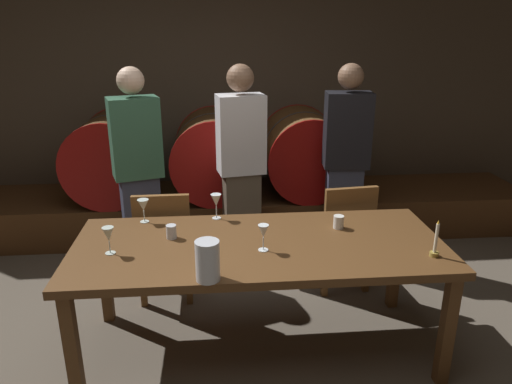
% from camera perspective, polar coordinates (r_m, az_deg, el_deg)
% --- Properties ---
extents(ground_plane, '(9.12, 9.12, 0.00)m').
position_cam_1_polar(ground_plane, '(3.16, -4.77, -20.02)').
color(ground_plane, brown).
extents(back_wall, '(7.02, 0.24, 2.61)m').
position_cam_1_polar(back_wall, '(5.17, -5.41, 11.53)').
color(back_wall, '#473A2D').
rests_on(back_wall, ground).
extents(barrel_shelf, '(6.32, 0.90, 0.40)m').
position_cam_1_polar(barrel_shelf, '(4.91, -5.02, -2.26)').
color(barrel_shelf, '#4C2D16').
rests_on(barrel_shelf, ground).
extents(wine_barrel_left, '(0.81, 0.89, 0.81)m').
position_cam_1_polar(wine_barrel_left, '(4.83, -16.59, 4.10)').
color(wine_barrel_left, '#513319').
rests_on(wine_barrel_left, barrel_shelf).
extents(wine_barrel_center, '(0.81, 0.89, 0.81)m').
position_cam_1_polar(wine_barrel_center, '(4.73, -4.97, 4.52)').
color(wine_barrel_center, '#513319').
rests_on(wine_barrel_center, barrel_shelf).
extents(wine_barrel_right, '(0.81, 0.89, 0.81)m').
position_cam_1_polar(wine_barrel_right, '(4.80, 5.67, 4.75)').
color(wine_barrel_right, brown).
rests_on(wine_barrel_right, barrel_shelf).
extents(dining_table, '(2.24, 0.94, 0.75)m').
position_cam_1_polar(dining_table, '(2.94, 0.36, -7.27)').
color(dining_table, brown).
rests_on(dining_table, ground).
extents(chair_left, '(0.40, 0.40, 0.88)m').
position_cam_1_polar(chair_left, '(3.63, -10.83, -5.63)').
color(chair_left, brown).
rests_on(chair_left, ground).
extents(chair_right, '(0.44, 0.44, 0.88)m').
position_cam_1_polar(chair_right, '(3.78, 10.41, -4.62)').
color(chair_right, brown).
rests_on(chair_right, ground).
extents(guest_left, '(0.43, 0.34, 1.71)m').
position_cam_1_polar(guest_left, '(3.98, -13.84, 2.33)').
color(guest_left, '#33384C').
rests_on(guest_left, ground).
extents(guest_center, '(0.41, 0.30, 1.71)m').
position_cam_1_polar(guest_center, '(4.02, -1.78, 3.18)').
color(guest_center, brown).
rests_on(guest_center, ground).
extents(guest_right, '(0.40, 0.27, 1.71)m').
position_cam_1_polar(guest_right, '(4.20, 10.59, 3.51)').
color(guest_right, '#33384C').
rests_on(guest_right, ground).
extents(candle_center, '(0.05, 0.05, 0.22)m').
position_cam_1_polar(candle_center, '(2.91, 20.55, -6.03)').
color(candle_center, olive).
rests_on(candle_center, dining_table).
extents(pitcher, '(0.13, 0.13, 0.22)m').
position_cam_1_polar(pitcher, '(2.48, -5.78, -8.14)').
color(pitcher, silver).
rests_on(pitcher, dining_table).
extents(wine_glass_far_left, '(0.07, 0.07, 0.16)m').
position_cam_1_polar(wine_glass_far_left, '(2.86, -17.16, -4.92)').
color(wine_glass_far_left, silver).
rests_on(wine_glass_far_left, dining_table).
extents(wine_glass_center_left, '(0.08, 0.08, 0.16)m').
position_cam_1_polar(wine_glass_center_left, '(3.25, -13.27, -1.61)').
color(wine_glass_center_left, silver).
rests_on(wine_glass_center_left, dining_table).
extents(wine_glass_center_right, '(0.07, 0.07, 0.17)m').
position_cam_1_polar(wine_glass_center_right, '(3.23, -4.78, -1.07)').
color(wine_glass_center_right, white).
rests_on(wine_glass_center_right, dining_table).
extents(wine_glass_far_right, '(0.06, 0.06, 0.16)m').
position_cam_1_polar(wine_glass_far_right, '(2.77, 0.88, -4.79)').
color(wine_glass_far_right, white).
rests_on(wine_glass_far_right, dining_table).
extents(cup_left, '(0.06, 0.06, 0.09)m').
position_cam_1_polar(cup_left, '(3.00, -10.04, -4.68)').
color(cup_left, silver).
rests_on(cup_left, dining_table).
extents(cup_right, '(0.07, 0.07, 0.08)m').
position_cam_1_polar(cup_right, '(3.14, 9.80, -3.53)').
color(cup_right, white).
rests_on(cup_right, dining_table).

